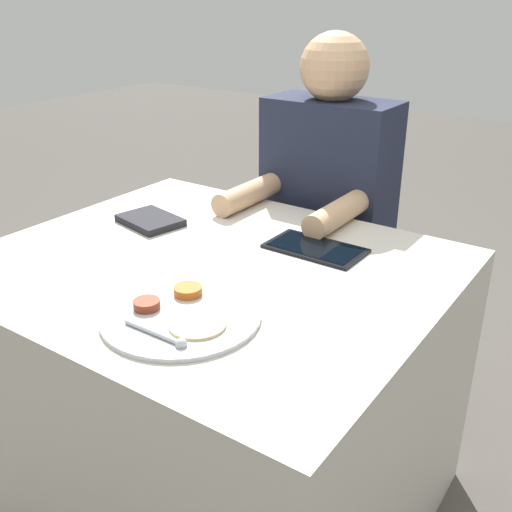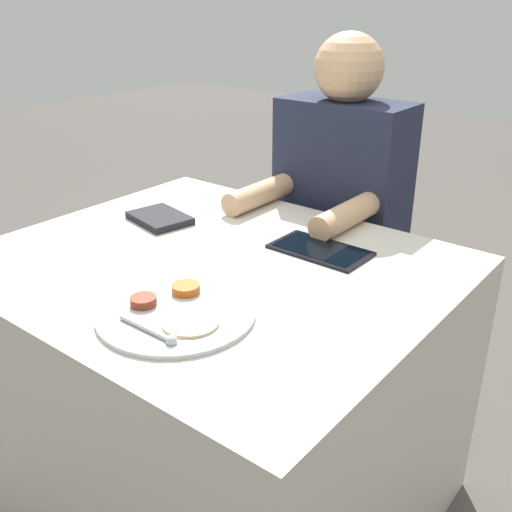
{
  "view_description": "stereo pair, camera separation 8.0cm",
  "coord_description": "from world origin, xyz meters",
  "px_view_note": "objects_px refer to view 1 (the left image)",
  "views": [
    {
      "loc": [
        0.84,
        -1.01,
        1.34
      ],
      "look_at": [
        0.15,
        -0.02,
        0.8
      ],
      "focal_mm": 42.0,
      "sensor_mm": 36.0,
      "label": 1
    },
    {
      "loc": [
        0.91,
        -0.97,
        1.34
      ],
      "look_at": [
        0.15,
        -0.02,
        0.8
      ],
      "focal_mm": 42.0,
      "sensor_mm": 36.0,
      "label": 2
    }
  ],
  "objects_px": {
    "red_notebook": "(150,221)",
    "thali_tray": "(181,315)",
    "tablet_device": "(315,248)",
    "person_diner": "(325,240)"
  },
  "relations": [
    {
      "from": "tablet_device",
      "to": "person_diner",
      "type": "bearing_deg",
      "value": 114.75
    },
    {
      "from": "red_notebook",
      "to": "tablet_device",
      "type": "height_order",
      "value": "red_notebook"
    },
    {
      "from": "red_notebook",
      "to": "person_diner",
      "type": "relative_size",
      "value": 0.16
    },
    {
      "from": "thali_tray",
      "to": "person_diner",
      "type": "relative_size",
      "value": 0.26
    },
    {
      "from": "red_notebook",
      "to": "thali_tray",
      "type": "bearing_deg",
      "value": -39.76
    },
    {
      "from": "thali_tray",
      "to": "person_diner",
      "type": "bearing_deg",
      "value": 98.97
    },
    {
      "from": "tablet_device",
      "to": "red_notebook",
      "type": "bearing_deg",
      "value": -167.61
    },
    {
      "from": "thali_tray",
      "to": "red_notebook",
      "type": "relative_size",
      "value": 1.64
    },
    {
      "from": "thali_tray",
      "to": "red_notebook",
      "type": "height_order",
      "value": "thali_tray"
    },
    {
      "from": "red_notebook",
      "to": "tablet_device",
      "type": "distance_m",
      "value": 0.48
    }
  ]
}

